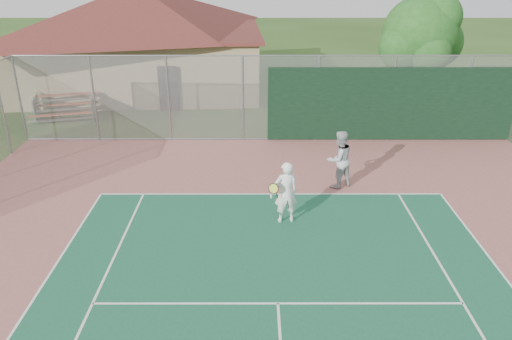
{
  "coord_description": "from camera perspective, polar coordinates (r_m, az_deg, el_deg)",
  "views": [
    {
      "loc": [
        -0.49,
        -2.55,
        7.15
      ],
      "look_at": [
        -0.48,
        10.47,
        1.48
      ],
      "focal_mm": 35.0,
      "sensor_mm": 36.0,
      "label": 1
    }
  ],
  "objects": [
    {
      "name": "tree",
      "position": [
        24.55,
        18.41,
        14.26
      ],
      "size": [
        4.02,
        3.81,
        5.6
      ],
      "color": "#392515",
      "rests_on": "ground"
    },
    {
      "name": "player_white_front",
      "position": [
        14.14,
        3.42,
        -2.62
      ],
      "size": [
        0.92,
        0.73,
        1.85
      ],
      "rotation": [
        0.0,
        0.0,
        3.32
      ],
      "color": "white",
      "rests_on": "ground"
    },
    {
      "name": "back_fence",
      "position": [
        20.45,
        7.33,
        7.79
      ],
      "size": [
        20.08,
        0.11,
        3.53
      ],
      "color": "gray",
      "rests_on": "ground"
    },
    {
      "name": "player_grey_back",
      "position": [
        16.48,
        9.47,
        1.15
      ],
      "size": [
        1.18,
        1.1,
        1.93
      ],
      "rotation": [
        0.0,
        0.0,
        3.66
      ],
      "color": "#B4B7BA",
      "rests_on": "ground"
    },
    {
      "name": "bleachers",
      "position": [
        25.18,
        -21.05,
        6.76
      ],
      "size": [
        3.13,
        2.23,
        1.04
      ],
      "rotation": [
        0.0,
        0.0,
        0.25
      ],
      "color": "#AA4327",
      "rests_on": "ground"
    },
    {
      "name": "clubhouse",
      "position": [
        29.02,
        -13.1,
        14.79
      ],
      "size": [
        14.34,
        10.01,
        5.97
      ],
      "rotation": [
        0.0,
        0.0,
        0.06
      ],
      "color": "tan",
      "rests_on": "ground"
    }
  ]
}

